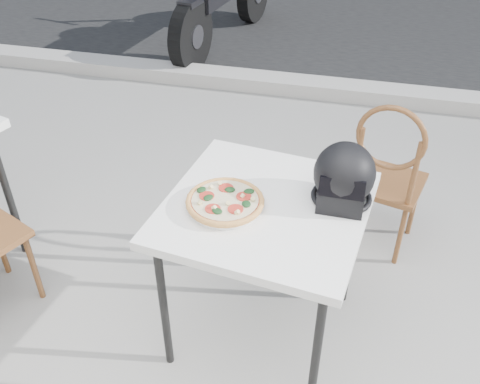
% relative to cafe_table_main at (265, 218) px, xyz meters
% --- Properties ---
extents(curb, '(30.00, 0.25, 0.12)m').
position_rel_cafe_table_main_xyz_m(curb, '(0.14, 2.67, -0.64)').
color(curb, '#ADA9A2').
rests_on(curb, ground).
extents(cafe_table_main, '(0.90, 0.90, 0.77)m').
position_rel_cafe_table_main_xyz_m(cafe_table_main, '(0.00, 0.00, 0.00)').
color(cafe_table_main, white).
rests_on(cafe_table_main, ground).
extents(plate, '(0.38, 0.38, 0.02)m').
position_rel_cafe_table_main_xyz_m(plate, '(-0.16, -0.06, 0.08)').
color(plate, white).
rests_on(plate, cafe_table_main).
extents(pizza, '(0.40, 0.40, 0.04)m').
position_rel_cafe_table_main_xyz_m(pizza, '(-0.16, -0.06, 0.10)').
color(pizza, '#D6974E').
rests_on(pizza, plate).
extents(helmet, '(0.25, 0.26, 0.26)m').
position_rel_cafe_table_main_xyz_m(helmet, '(0.29, 0.10, 0.18)').
color(helmet, black).
rests_on(helmet, cafe_table_main).
extents(cafe_chair_main, '(0.44, 0.44, 0.95)m').
position_rel_cafe_table_main_xyz_m(cafe_chair_main, '(0.51, 0.74, -0.17)').
color(cafe_chair_main, brown).
rests_on(cafe_chair_main, ground).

